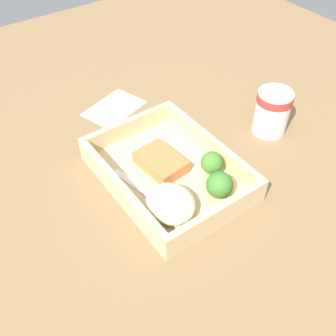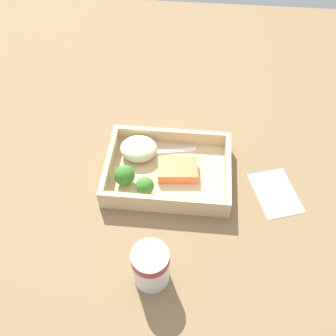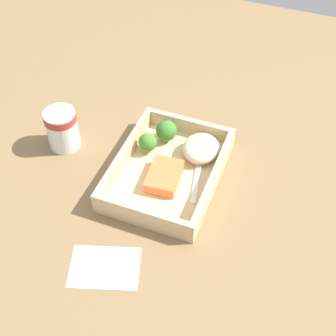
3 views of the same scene
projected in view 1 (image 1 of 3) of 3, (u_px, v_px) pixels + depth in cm
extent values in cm
cube|color=olive|center=(168.00, 182.00, 73.24)|extent=(160.00, 160.00, 2.00)
cube|color=#D3B785|center=(168.00, 176.00, 72.12)|extent=(28.38, 21.01, 1.20)
cube|color=#D3B785|center=(120.00, 190.00, 66.26)|extent=(28.38, 1.20, 3.78)
cube|color=#D3B785|center=(210.00, 145.00, 74.47)|extent=(28.38, 1.20, 3.78)
cube|color=#D3B785|center=(128.00, 128.00, 78.22)|extent=(1.20, 18.61, 3.78)
cube|color=#D3B785|center=(218.00, 215.00, 62.51)|extent=(1.20, 18.61, 3.78)
cube|color=orange|center=(163.00, 161.00, 72.28)|extent=(9.56, 7.12, 2.46)
ellipsoid|color=beige|center=(171.00, 203.00, 63.97)|extent=(8.85, 7.89, 4.18)
cylinder|color=#79995D|center=(218.00, 193.00, 67.43)|extent=(1.77, 1.77, 1.46)
sphere|color=#3D762A|center=(220.00, 185.00, 66.02)|extent=(4.66, 4.66, 4.66)
cylinder|color=#769656|center=(211.00, 170.00, 71.22)|extent=(1.54, 1.54, 1.62)
sphere|color=#437C2A|center=(212.00, 163.00, 69.87)|extent=(4.06, 4.06, 4.06)
cube|color=white|center=(139.00, 189.00, 68.78)|extent=(12.37, 3.52, 0.44)
cube|color=white|center=(173.00, 213.00, 64.95)|extent=(3.77, 2.83, 0.44)
cylinder|color=white|center=(272.00, 112.00, 79.23)|extent=(6.92, 6.92, 9.37)
cylinder|color=#B23833|center=(275.00, 98.00, 76.81)|extent=(7.13, 7.13, 1.69)
cube|color=white|center=(114.00, 108.00, 87.91)|extent=(12.31, 14.75, 0.24)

